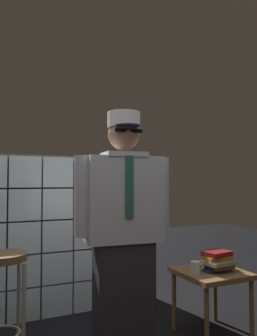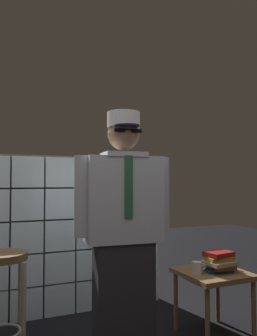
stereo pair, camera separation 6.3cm
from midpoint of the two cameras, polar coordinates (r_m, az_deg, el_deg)
glass_block_wall at (r=3.34m, az=-11.14°, el=-11.11°), size 2.13×0.10×1.53m
standing_person at (r=2.38m, az=-0.08°, el=-10.73°), size 0.70×0.32×1.75m
bar_stool at (r=2.56m, az=-20.03°, el=-17.69°), size 0.34×0.34×0.77m
side_table at (r=2.98m, az=14.77°, el=-17.89°), size 0.52×0.52×0.52m
book_stack at (r=2.94m, az=15.80°, el=-15.07°), size 0.25×0.22×0.16m
coffee_mug at (r=2.84m, az=12.26°, el=-16.26°), size 0.13×0.08×0.09m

